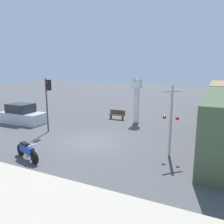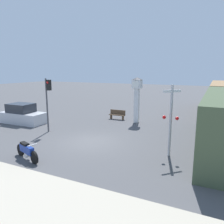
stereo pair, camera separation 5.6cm
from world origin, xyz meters
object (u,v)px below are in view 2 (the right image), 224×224
railroad_crossing_signal (171,118)px  clock_tower (137,93)px  motorcycle (27,151)px  traffic_light (48,96)px  bench (117,114)px  parked_car (23,115)px

railroad_crossing_signal → clock_tower: bearing=122.7°
motorcycle → railroad_crossing_signal: 8.08m
traffic_light → railroad_crossing_signal: bearing=-5.0°
clock_tower → traffic_light: traffic_light is taller
traffic_light → bench: 7.46m
clock_tower → traffic_light: size_ratio=0.99×
motorcycle → parked_car: 9.09m
clock_tower → parked_car: 10.66m
clock_tower → bench: bearing=168.1°
clock_tower → parked_car: (-9.35, -4.73, -2.00)m
clock_tower → railroad_crossing_signal: bearing=-57.3°
bench → parked_car: 8.87m
railroad_crossing_signal → bench: bearing=132.0°
parked_car → traffic_light: bearing=-17.8°
motorcycle → parked_car: (-6.85, 5.97, 0.26)m
motorcycle → clock_tower: (2.50, 10.70, 2.26)m
railroad_crossing_signal → motorcycle: bearing=-150.4°
traffic_light → clock_tower: bearing=49.6°
clock_tower → traffic_light: bearing=-130.4°
motorcycle → railroad_crossing_signal: size_ratio=0.55×
traffic_light → bench: traffic_light is taller
motorcycle → parked_car: parked_car is taller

